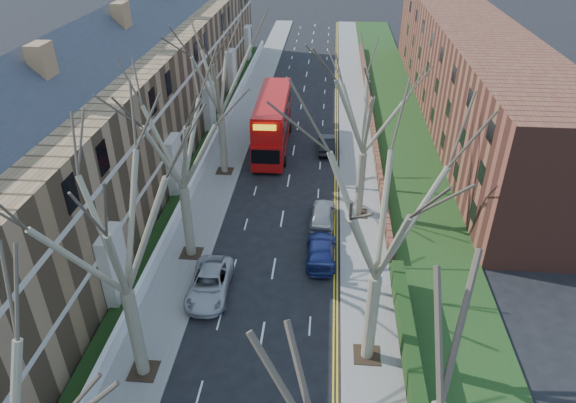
# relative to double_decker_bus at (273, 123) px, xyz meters

# --- Properties ---
(pavement_left) EXTENTS (3.00, 102.00, 0.12)m
(pavement_left) POSITION_rel_double_decker_bus_xyz_m (-3.98, 5.47, -2.40)
(pavement_left) COLOR slate
(pavement_left) RESTS_ON ground
(pavement_right) EXTENTS (3.00, 102.00, 0.12)m
(pavement_right) POSITION_rel_double_decker_bus_xyz_m (8.02, 5.47, -2.40)
(pavement_right) COLOR slate
(pavement_right) RESTS_ON ground
(terrace_left) EXTENTS (9.70, 78.00, 13.60)m
(terrace_left) POSITION_rel_double_decker_bus_xyz_m (-11.62, -2.53, 3.07)
(terrace_left) COLOR brown
(terrace_left) RESTS_ON ground
(flats_right) EXTENTS (13.97, 54.00, 10.00)m
(flats_right) POSITION_rel_double_decker_bus_xyz_m (19.48, 9.47, 2.52)
(flats_right) COLOR brown
(flats_right) RESTS_ON ground
(front_wall_left) EXTENTS (0.30, 78.00, 1.00)m
(front_wall_left) POSITION_rel_double_decker_bus_xyz_m (-5.63, -2.53, -1.84)
(front_wall_left) COLOR white
(front_wall_left) RESTS_ON ground
(grass_verge_right) EXTENTS (6.00, 102.00, 0.06)m
(grass_verge_right) POSITION_rel_double_decker_bus_xyz_m (12.52, 5.47, -2.31)
(grass_verge_right) COLOR #1D3D16
(grass_verge_right) RESTS_ON ground
(tree_left_mid) EXTENTS (10.50, 10.50, 14.71)m
(tree_left_mid) POSITION_rel_double_decker_bus_xyz_m (-3.68, -27.53, 7.10)
(tree_left_mid) COLOR #756E54
(tree_left_mid) RESTS_ON ground
(tree_left_far) EXTENTS (10.15, 10.15, 14.22)m
(tree_left_far) POSITION_rel_double_decker_bus_xyz_m (-3.68, -17.53, 6.78)
(tree_left_far) COLOR #756E54
(tree_left_far) RESTS_ON ground
(tree_left_dist) EXTENTS (10.50, 10.50, 14.71)m
(tree_left_dist) POSITION_rel_double_decker_bus_xyz_m (-3.68, -5.53, 7.10)
(tree_left_dist) COLOR #756E54
(tree_left_dist) RESTS_ON ground
(tree_right_mid) EXTENTS (10.50, 10.50, 14.71)m
(tree_right_mid) POSITION_rel_double_decker_bus_xyz_m (7.72, -25.53, 7.10)
(tree_right_mid) COLOR #756E54
(tree_right_mid) RESTS_ON ground
(tree_right_far) EXTENTS (10.15, 10.15, 14.22)m
(tree_right_far) POSITION_rel_double_decker_bus_xyz_m (7.72, -11.53, 6.78)
(tree_right_far) COLOR #756E54
(tree_right_far) RESTS_ON ground
(double_decker_bus) EXTENTS (3.15, 12.03, 4.98)m
(double_decker_bus) POSITION_rel_double_decker_bus_xyz_m (0.00, 0.00, 0.00)
(double_decker_bus) COLOR #AD0C0C
(double_decker_bus) RESTS_ON ground
(car_left_far) EXTENTS (2.52, 5.22, 1.43)m
(car_left_far) POSITION_rel_double_decker_bus_xyz_m (-1.59, -21.21, -1.74)
(car_left_far) COLOR #ADACB2
(car_left_far) RESTS_ON ground
(car_right_near) EXTENTS (2.00, 4.78, 1.38)m
(car_right_near) POSITION_rel_double_decker_bus_xyz_m (5.05, -17.25, -1.77)
(car_right_near) COLOR navy
(car_right_near) RESTS_ON ground
(car_right_mid) EXTENTS (1.94, 4.52, 1.52)m
(car_right_mid) POSITION_rel_double_decker_bus_xyz_m (5.05, -12.88, -1.70)
(car_right_mid) COLOR gray
(car_right_mid) RESTS_ON ground
(car_right_far) EXTENTS (1.65, 4.38, 1.43)m
(car_right_far) POSITION_rel_double_decker_bus_xyz_m (5.13, -0.33, -1.75)
(car_right_far) COLOR black
(car_right_far) RESTS_ON ground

